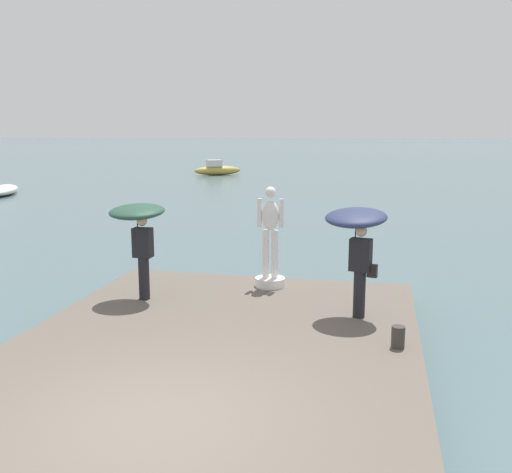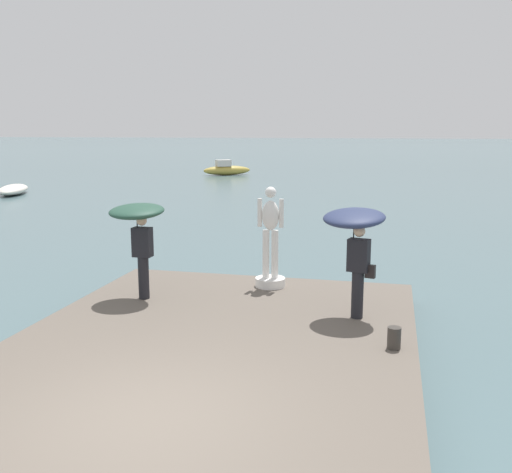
# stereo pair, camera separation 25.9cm
# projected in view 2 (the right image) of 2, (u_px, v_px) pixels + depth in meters

# --- Properties ---
(ground_plane) EXTENTS (400.00, 400.00, 0.00)m
(ground_plane) POSITION_uv_depth(u_px,v_px,m) (355.00, 179.00, 45.43)
(ground_plane) COLOR #4C666B
(pier) EXTENTS (6.66, 10.04, 0.40)m
(pier) POSITION_uv_depth(u_px,v_px,m) (197.00, 367.00, 9.03)
(pier) COLOR #60564C
(pier) RESTS_ON ground
(statue_white_figure) EXTENTS (0.66, 0.66, 2.22)m
(statue_white_figure) POSITION_uv_depth(u_px,v_px,m) (270.00, 248.00, 12.77)
(statue_white_figure) COLOR white
(statue_white_figure) RESTS_ON pier
(onlooker_left) EXTENTS (1.14, 1.16, 1.98)m
(onlooker_left) POSITION_uv_depth(u_px,v_px,m) (138.00, 223.00, 11.79)
(onlooker_left) COLOR black
(onlooker_left) RESTS_ON pier
(onlooker_right) EXTENTS (1.38, 1.40, 2.06)m
(onlooker_right) POSITION_uv_depth(u_px,v_px,m) (355.00, 231.00, 10.57)
(onlooker_right) COLOR black
(onlooker_right) RESTS_ON pier
(mooring_bollard) EXTENTS (0.22, 0.22, 0.35)m
(mooring_bollard) POSITION_uv_depth(u_px,v_px,m) (394.00, 338.00, 9.24)
(mooring_bollard) COLOR #38332D
(mooring_bollard) RESTS_ON pier
(boat_near) EXTENTS (2.86, 4.29, 0.57)m
(boat_near) POSITION_uv_depth(u_px,v_px,m) (13.00, 189.00, 34.65)
(boat_near) COLOR silver
(boat_near) RESTS_ON ground
(boat_mid) EXTENTS (4.00, 3.15, 1.28)m
(boat_mid) POSITION_uv_depth(u_px,v_px,m) (226.00, 169.00, 48.97)
(boat_mid) COLOR #B2993D
(boat_mid) RESTS_ON ground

